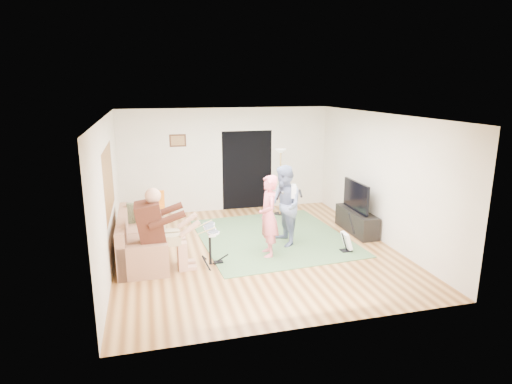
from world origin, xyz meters
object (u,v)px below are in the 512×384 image
guitar_spare (347,241)px  torchiere_lamp (280,170)px  drum_kit (210,248)px  dining_chair (157,216)px  tv_cabinet (357,221)px  television (356,196)px  singer (269,216)px  guitarist (284,206)px  sofa (138,244)px

guitar_spare → torchiere_lamp: bearing=100.7°
drum_kit → guitar_spare: guitar_spare is taller
drum_kit → guitar_spare: size_ratio=0.92×
dining_chair → tv_cabinet: size_ratio=0.64×
torchiere_lamp → television: 2.15m
singer → torchiere_lamp: size_ratio=0.94×
guitar_spare → dining_chair: size_ratio=0.91×
guitarist → torchiere_lamp: torchiere_lamp is taller
sofa → television: bearing=4.0°
singer → tv_cabinet: bearing=113.7°
torchiere_lamp → sofa: bearing=-149.6°
drum_kit → guitarist: bearing=21.4°
guitarist → guitar_spare: size_ratio=2.07×
sofa → drum_kit: 1.45m
singer → television: bearing=114.1°
tv_cabinet → television: television is taller
sofa → television: 4.79m
drum_kit → tv_cabinet: bearing=15.7°
television → tv_cabinet: bearing=0.0°
sofa → guitar_spare: bearing=-9.9°
dining_chair → guitar_spare: bearing=-31.4°
singer → tv_cabinet: 2.53m
dining_chair → television: size_ratio=0.82×
guitar_spare → television: bearing=56.0°
guitar_spare → torchiere_lamp: (-0.52, 2.77, 0.94)m
guitarist → dining_chair: size_ratio=1.89×
torchiere_lamp → dining_chair: (-3.10, -0.42, -0.85)m
guitar_spare → television: 1.40m
sofa → dining_chair: dining_chair is taller
television → drum_kit: bearing=-164.1°
torchiere_lamp → dining_chair: size_ratio=1.92×
guitar_spare → tv_cabinet: guitar_spare is taller
guitarist → television: size_ratio=1.56×
guitarist → dining_chair: guitarist is taller
singer → guitar_spare: (1.58, -0.22, -0.57)m
dining_chair → sofa: bearing=-102.7°
guitar_spare → tv_cabinet: bearing=54.2°
singer → television: (2.28, 0.82, 0.05)m
guitarist → torchiere_lamp: size_ratio=0.98×
torchiere_lamp → tv_cabinet: 2.34m
guitarist → tv_cabinet: (1.85, 0.33, -0.59)m
drum_kit → torchiere_lamp: (2.22, 2.71, 0.85)m
guitarist → sofa: bearing=-93.1°
tv_cabinet → television: (-0.05, -0.00, 0.60)m
guitarist → torchiere_lamp: (0.58, 2.07, 0.33)m
torchiere_lamp → television: size_ratio=1.58×
torchiere_lamp → guitarist: bearing=-105.6°
sofa → singer: size_ratio=1.32×
sofa → dining_chair: 1.70m
guitar_spare → singer: bearing=172.2°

